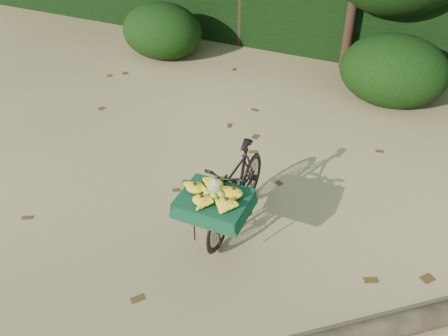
% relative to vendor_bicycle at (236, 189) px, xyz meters
% --- Properties ---
extents(ground, '(80.00, 80.00, 0.00)m').
position_rel_vendor_bicycle_xyz_m(ground, '(-0.38, -0.28, -0.50)').
color(ground, tan).
rests_on(ground, ground).
extents(vendor_bicycle, '(0.70, 1.70, 0.97)m').
position_rel_vendor_bicycle_xyz_m(vendor_bicycle, '(0.00, 0.00, 0.00)').
color(vendor_bicycle, black).
rests_on(vendor_bicycle, ground).
extents(fallen_log, '(2.53, 2.20, 0.23)m').
position_rel_vendor_bicycle_xyz_m(fallen_log, '(2.03, -0.72, -0.38)').
color(fallen_log, brown).
rests_on(fallen_log, ground).
extents(hedge_backdrop, '(26.00, 1.80, 1.80)m').
position_rel_vendor_bicycle_xyz_m(hedge_backdrop, '(-0.38, 6.02, 0.40)').
color(hedge_backdrop, black).
rests_on(hedge_backdrop, ground).
extents(bush_clumps, '(8.80, 1.70, 0.90)m').
position_rel_vendor_bicycle_xyz_m(bush_clumps, '(0.12, 4.02, -0.05)').
color(bush_clumps, black).
rests_on(bush_clumps, ground).
extents(leaf_litter, '(7.00, 7.30, 0.01)m').
position_rel_vendor_bicycle_xyz_m(leaf_litter, '(-0.38, 0.37, -0.49)').
color(leaf_litter, '#463112').
rests_on(leaf_litter, ground).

